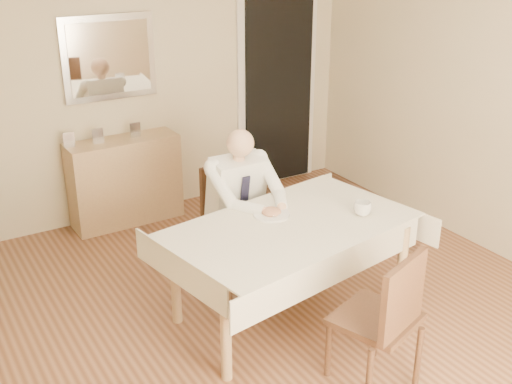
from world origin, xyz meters
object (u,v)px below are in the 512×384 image
dining_table (291,235)px  sideboard (125,181)px  seated_man (247,202)px  coffee_mug (363,208)px  chair_far (229,212)px  chair_near (386,315)px

dining_table → sideboard: sideboard is taller
seated_man → dining_table: bearing=-90.0°
seated_man → coffee_mug: seated_man is taller
dining_table → coffee_mug: bearing=-24.8°
dining_table → seated_man: (-0.00, 0.59, 0.02)m
chair_far → chair_near: 1.83m
chair_far → seated_man: (-0.00, -0.29, 0.19)m
chair_near → seated_man: (-0.04, 1.54, 0.15)m
dining_table → chair_far: bearing=80.4°
coffee_mug → chair_near: bearing=-120.5°
dining_table → sideboard: (-0.41, 2.18, -0.26)m
chair_far → coffee_mug: chair_far is taller
chair_near → sideboard: (-0.45, 3.13, -0.13)m
chair_far → chair_near: bearing=-95.4°
chair_near → chair_far: bearing=72.0°
seated_man → sideboard: (-0.41, 1.58, -0.28)m
dining_table → chair_near: 0.96m
chair_near → coffee_mug: bearing=40.3°
dining_table → coffee_mug: size_ratio=14.89×
chair_far → chair_near: (0.04, -1.83, 0.04)m
dining_table → chair_far: (-0.00, 0.88, -0.17)m
dining_table → chair_near: (0.04, -0.95, -0.13)m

